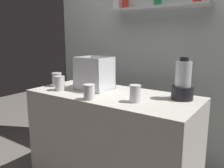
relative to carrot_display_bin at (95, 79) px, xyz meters
name	(u,v)px	position (x,y,z in m)	size (l,w,h in m)	color
counter	(112,144)	(0.22, -0.05, -0.54)	(1.40, 0.64, 0.90)	beige
back_wall_unit	(153,46)	(0.22, 0.72, 0.27)	(2.60, 0.24, 2.50)	silver
carrot_display_bin	(95,79)	(0.00, 0.00, 0.00)	(0.28, 0.25, 0.29)	white
blender_pitcher	(183,83)	(0.75, 0.10, 0.03)	(0.16, 0.16, 0.31)	black
juice_cup_orange_far_left	(57,80)	(-0.37, -0.11, -0.03)	(0.09, 0.09, 0.13)	white
juice_cup_carrot_left	(60,84)	(-0.22, -0.21, -0.04)	(0.09, 0.09, 0.12)	white
juice_cup_beet_middle	(89,93)	(0.19, -0.30, -0.04)	(0.09, 0.09, 0.12)	white
juice_cup_carrot_right	(135,94)	(0.50, -0.17, -0.03)	(0.08, 0.08, 0.12)	white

